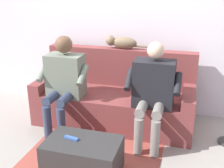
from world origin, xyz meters
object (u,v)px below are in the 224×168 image
Objects in this scene: person_left_seated at (153,88)px; remote_blue at (71,138)px; couch at (115,98)px; cat_on_backrest at (121,42)px; person_right_seated at (64,79)px; coffee_table at (83,157)px.

person_left_seated is 8.02× the size of remote_blue.
cat_on_backrest is at bearing -92.23° from couch.
remote_blue is at bearing 84.21° from couch.
couch is 0.76m from person_left_seated.
person_right_seated is at bearing 49.38° from cat_on_backrest.
coffee_table is at bearing 90.00° from couch.
cat_on_backrest is at bearing -130.62° from person_right_seated.
person_left_seated is 0.92m from cat_on_backrest.
coffee_table is at bearing 124.58° from person_right_seated.
cat_on_backrest is (-0.01, -1.44, 0.85)m from coffee_table.
person_left_seated is at bearing 144.53° from couch.
person_right_seated is 2.07× the size of cat_on_backrest.
couch is 1.72× the size of person_right_seated.
cat_on_backrest is 1.58m from remote_blue.
coffee_table is 4.91× the size of remote_blue.
person_left_seated reaches higher than coffee_table.
couch is at bearing 94.50° from remote_blue.
person_right_seated is at bearing -55.42° from coffee_table.
person_left_seated is at bearing 129.51° from cat_on_backrest.
couch reaches higher than coffee_table.
couch is at bearing -90.00° from coffee_table.
coffee_table is 1.08m from person_left_seated.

